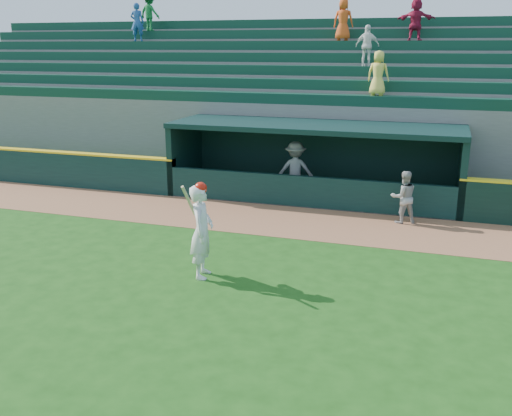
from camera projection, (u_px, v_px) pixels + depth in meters
The scene contains 7 objects.
ground at pixel (232, 287), 11.96m from camera, with size 120.00×120.00×0.00m, color #1A4812.
warning_track at pixel (292, 221), 16.43m from camera, with size 40.00×3.00×0.01m, color #925B3A.
dugout_player_front at pixel (404, 197), 16.13m from camera, with size 0.74×0.57×1.51m, color #9F9F9A.
dugout_player_inside at pixel (295, 170), 18.78m from camera, with size 1.21×0.70×1.88m, color gray.
dugout at pixel (316, 156), 18.90m from camera, with size 9.40×2.80×2.46m.
stands at pixel (341, 110), 22.79m from camera, with size 34.50×6.25×7.10m.
batter_at_plate at pixel (202, 230), 12.26m from camera, with size 0.63×0.90×2.14m.
Camera 1 is at (3.91, -10.34, 4.88)m, focal length 40.00 mm.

